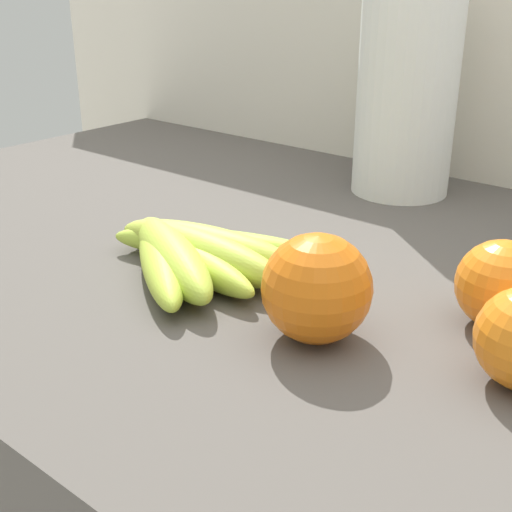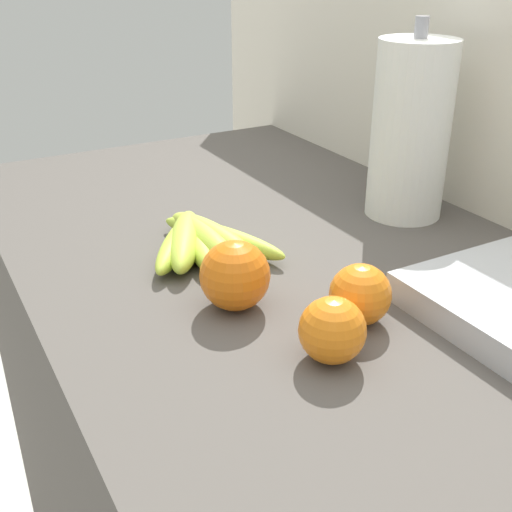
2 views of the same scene
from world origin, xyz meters
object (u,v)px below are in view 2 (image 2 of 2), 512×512
at_px(paper_towel_roll, 410,131).
at_px(banana_bunch, 200,240).
at_px(orange_far_right, 360,295).
at_px(orange_back_right, 332,330).
at_px(orange_right, 235,275).

bearing_deg(paper_towel_roll, banana_bunch, -94.40).
xyz_separation_m(banana_bunch, orange_far_right, (0.26, 0.08, 0.02)).
bearing_deg(orange_back_right, orange_far_right, 122.74).
distance_m(orange_right, paper_towel_roll, 0.40).
xyz_separation_m(orange_back_right, orange_far_right, (-0.04, 0.07, 0.00)).
distance_m(orange_back_right, orange_far_right, 0.08).
relative_size(banana_bunch, orange_right, 2.50).
bearing_deg(paper_towel_roll, orange_back_right, -50.46).
bearing_deg(orange_back_right, orange_right, -165.54).
bearing_deg(orange_far_right, orange_right, -132.64).
bearing_deg(orange_far_right, paper_towel_roll, 131.16).
height_order(banana_bunch, orange_right, orange_right).
height_order(banana_bunch, paper_towel_roll, paper_towel_roll).
distance_m(orange_far_right, orange_right, 0.15).
height_order(orange_back_right, paper_towel_roll, paper_towel_roll).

